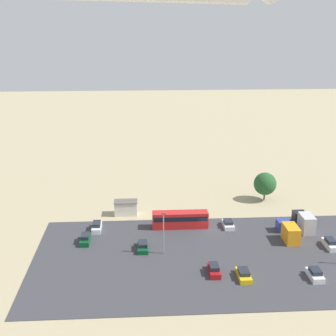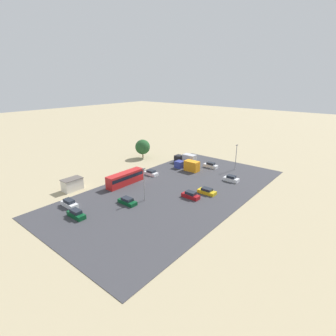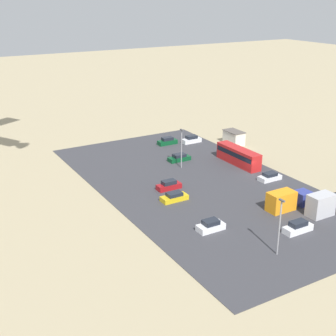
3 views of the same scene
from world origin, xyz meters
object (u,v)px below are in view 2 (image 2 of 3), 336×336
bus (125,178)px  parked_car_1 (69,204)px  parked_truck_1 (186,159)px  parked_car_7 (127,201)px  parked_car_4 (76,214)px  parked_truck_0 (188,166)px  parked_car_2 (211,165)px  parked_car_3 (207,191)px  shed_building (72,184)px  parked_car_6 (191,195)px  parked_car_5 (231,179)px  parked_car_0 (151,173)px

bus → parked_car_1: 16.55m
parked_truck_1 → parked_car_7: bearing=-168.1°
parked_car_4 → parked_truck_0: 38.27m
parked_car_1 → parked_car_2: 44.21m
parked_car_7 → parked_car_3: bearing=-34.0°
shed_building → parked_truck_0: (-31.06, 13.56, -0.05)m
parked_car_1 → parked_car_6: parked_car_1 is taller
parked_truck_1 → parked_car_5: bearing=-103.8°
parked_car_1 → parked_truck_1: bearing=-2.8°
parked_car_0 → parked_car_1: 26.13m
shed_building → bus: (-10.99, 7.40, 0.30)m
bus → parked_car_3: 21.68m
bus → parked_car_5: bus is taller
shed_building → parked_car_2: bearing=154.8°
shed_building → parked_car_2: shed_building is taller
shed_building → parked_car_0: shed_building is taller
parked_car_2 → bus: bearing=-21.2°
parked_car_0 → parked_truck_1: (-14.80, 1.99, 1.00)m
parked_car_1 → parked_car_5: size_ratio=1.10×
bus → parked_car_0: bearing=87.9°
bus → parked_truck_0: bearing=72.9°
shed_building → parked_car_1: 9.51m
shed_building → parked_truck_0: bearing=156.4°
parked_car_1 → parked_car_4: parked_car_1 is taller
parked_car_7 → parked_truck_0: size_ratio=0.56×
parked_car_4 → parked_truck_1: parked_truck_1 is taller
parked_car_0 → parked_car_4: size_ratio=0.95×
shed_building → parked_car_0: (-20.60, 7.75, -0.87)m
parked_car_2 → parked_truck_1: size_ratio=0.60×
parked_car_4 → parked_car_6: bearing=150.4°
parked_car_4 → shed_building: bearing=-118.9°
bus → parked_car_3: bus is taller
parked_car_0 → bus: bearing=-2.1°
parked_truck_1 → parked_car_4: bearing=-175.5°
parked_car_1 → parked_car_6: size_ratio=1.03×
parked_car_2 → parked_car_5: 12.34m
bus → parked_car_4: 19.08m
shed_building → parked_car_6: shed_building is taller
shed_building → parked_car_7: size_ratio=1.08×
parked_car_5 → parked_truck_1: parked_truck_1 is taller
bus → parked_car_5: (-19.92, 20.68, -1.10)m
parked_car_2 → parked_truck_0: size_ratio=0.56×
parked_car_7 → parked_truck_0: 27.78m
bus → parked_car_7: bearing=-39.7°
parked_car_4 → parked_car_6: 25.51m
parked_car_5 → parked_car_6: 16.11m
parked_car_5 → parked_car_2: bearing=57.5°
parked_car_0 → parked_truck_0: size_ratio=0.52×
parked_car_3 → parked_truck_1: size_ratio=0.60×
parked_car_2 → parked_car_7: size_ratio=0.98×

